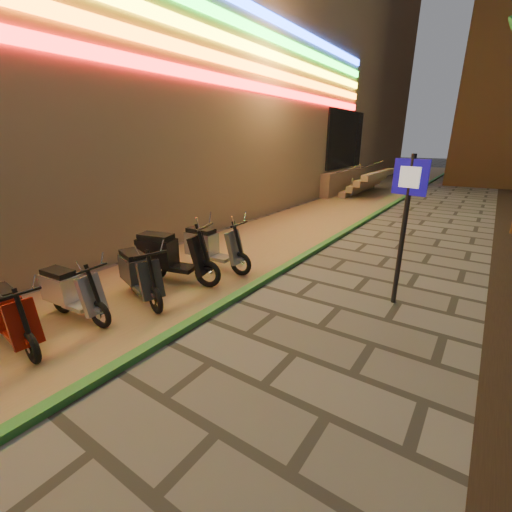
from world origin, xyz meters
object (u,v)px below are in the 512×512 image
Objects in this scene: scooter_5 at (10,316)px; scooter_6 at (70,292)px; scooter_8 at (169,256)px; pedestrian_sign at (406,211)px; scooter_9 at (211,247)px; scooter_7 at (138,274)px.

scooter_5 and scooter_6 have the same top height.
scooter_5 is 2.90m from scooter_8.
scooter_8 is (0.10, 2.89, 0.11)m from scooter_5.
pedestrian_sign reaches higher than scooter_9.
scooter_9 is (0.39, 3.04, 0.07)m from scooter_6.
scooter_8 reaches higher than scooter_9.
scooter_5 is 3.95m from scooter_9.
scooter_5 is at bearing -106.22° from scooter_8.
scooter_7 is at bearing -95.62° from scooter_9.
scooter_8 reaches higher than scooter_7.
scooter_8 is at bearing 93.53° from scooter_5.
scooter_9 is at bearing 91.05° from scooter_5.
scooter_8 is 1.07m from scooter_9.
scooter_7 is at bearing 88.62° from scooter_5.
scooter_6 is 2.00m from scooter_8.
pedestrian_sign is 4.13m from scooter_9.
pedestrian_sign is at bearing 4.71° from scooter_9.
scooter_5 is 2.03m from scooter_7.
scooter_6 is (-4.30, -3.62, -1.24)m from pedestrian_sign.
scooter_5 is at bearing -118.40° from pedestrian_sign.
pedestrian_sign is 1.42× the size of scooter_8.
pedestrian_sign is 6.31m from scooter_5.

